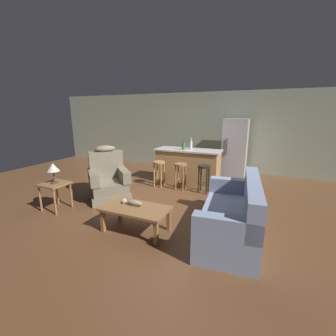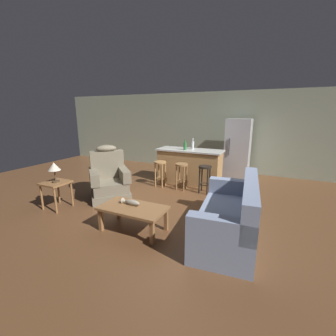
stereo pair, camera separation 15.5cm
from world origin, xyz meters
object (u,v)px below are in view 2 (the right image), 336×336
fish_figurine (131,202)px  bar_stool_middle (182,172)px  end_table (56,187)px  bottle_tall_green (185,146)px  recliner_near_lamp (109,180)px  refrigerator (238,148)px  bar_stool_right (205,174)px  bottle_short_amber (193,145)px  bar_stool_left (160,169)px  couch (231,216)px  coffee_table (133,210)px  kitchen_island (189,166)px  table_lamp (54,167)px

fish_figurine → bar_stool_middle: 2.21m
end_table → bottle_tall_green: size_ratio=2.01×
fish_figurine → bar_stool_middle: bar_stool_middle is taller
recliner_near_lamp → refrigerator: refrigerator is taller
refrigerator → fish_figurine: bearing=-105.4°
bar_stool_right → bottle_tall_green: bearing=144.6°
bottle_tall_green → bottle_short_amber: size_ratio=0.93×
bar_stool_left → bar_stool_middle: same height
end_table → refrigerator: (2.97, 4.01, 0.42)m
couch → bottle_tall_green: size_ratio=7.08×
coffee_table → bar_stool_left: size_ratio=1.62×
fish_figurine → couch: size_ratio=0.17×
bar_stool_left → bottle_short_amber: bottle_short_amber is taller
couch → refrigerator: bearing=-87.9°
end_table → refrigerator: bearing=53.5°
recliner_near_lamp → bar_stool_left: bearing=103.6°
recliner_near_lamp → kitchen_island: size_ratio=0.67×
bar_stool_left → recliner_near_lamp: bearing=-120.2°
fish_figurine → bar_stool_left: (-0.58, 2.21, 0.01)m
bar_stool_middle → bottle_tall_green: bearing=102.5°
recliner_near_lamp → bar_stool_left: size_ratio=1.76×
coffee_table → end_table: end_table is taller
fish_figurine → recliner_near_lamp: (-1.28, 1.00, -0.04)m
bar_stool_right → refrigerator: (0.47, 1.83, 0.41)m
table_lamp → recliner_near_lamp: bearing=60.5°
couch → bottle_short_amber: 3.06m
couch → table_lamp: bearing=1.4°
recliner_near_lamp → kitchen_island: recliner_near_lamp is taller
refrigerator → bottle_tall_green: bearing=-132.2°
fish_figurine → recliner_near_lamp: recliner_near_lamp is taller
bar_stool_middle → bottle_short_amber: bearing=88.9°
bar_stool_left → table_lamp: bearing=-119.9°
kitchen_island → bar_stool_right: (0.63, -0.63, -0.01)m
bar_stool_left → bottle_tall_green: (0.49, 0.51, 0.58)m
end_table → bar_stool_right: (2.50, 2.18, 0.01)m
end_table → bar_stool_middle: bearing=49.1°
table_lamp → end_table: bearing=166.3°
bottle_short_amber → bottle_tall_green: bearing=-116.8°
couch → kitchen_island: size_ratio=1.09×
bottle_tall_green → refrigerator: bearing=47.8°
kitchen_island → bottle_tall_green: 0.60m
couch → recliner_near_lamp: 2.93m
recliner_near_lamp → end_table: bearing=-77.0°
end_table → bottle_short_amber: bearing=57.1°
bar_stool_left → bar_stool_right: bearing=0.0°
coffee_table → refrigerator: (1.02, 4.11, 0.52)m
fish_figurine → table_lamp: 1.87m
bar_stool_left → bar_stool_right: size_ratio=1.00×
recliner_near_lamp → kitchen_island: bearing=98.6°
bar_stool_left → refrigerator: 2.52m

